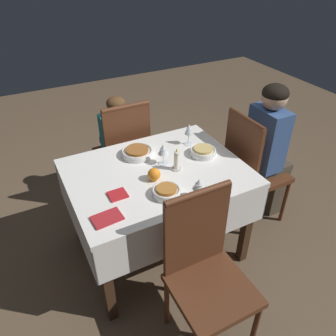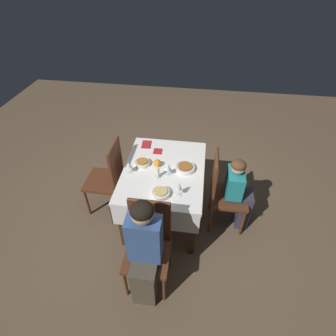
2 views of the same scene
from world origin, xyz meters
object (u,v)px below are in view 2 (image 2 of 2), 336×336
napkin_spare_side (146,144)px  bowl_north (142,163)px  chair_west (149,243)px  chair_north (109,176)px  bowl_south (185,168)px  orange_fruit (157,163)px  napkin_red_folded (158,151)px  wine_glass_south (168,167)px  person_adult_denim (144,249)px  person_child_teal (239,192)px  dining_table (164,177)px  bowl_west (161,193)px  candle_centerpiece (158,173)px  wine_glass_west (179,187)px  chair_south (223,190)px  wine_glass_north (129,165)px

napkin_spare_side → bowl_north: bearing=-174.9°
chair_west → chair_north: size_ratio=1.00×
bowl_south → napkin_spare_side: bearing=52.6°
chair_north → orange_fruit: 0.67m
napkin_red_folded → wine_glass_south: bearing=-155.4°
person_adult_denim → person_child_teal: person_adult_denim is taller
person_adult_denim → napkin_red_folded: size_ratio=10.72×
dining_table → napkin_red_folded: napkin_red_folded is taller
chair_west → bowl_west: chair_west is taller
candle_centerpiece → wine_glass_west: bearing=-133.3°
dining_table → napkin_red_folded: 0.37m
person_child_teal → bowl_west: 0.95m
napkin_red_folded → dining_table: bearing=-158.8°
chair_south → wine_glass_north: bearing=94.3°
wine_glass_west → wine_glass_south: wine_glass_west is taller
chair_north → wine_glass_south: (-0.12, -0.76, 0.33)m
dining_table → wine_glass_north: bearing=104.7°
wine_glass_west → person_child_teal: bearing=-61.8°
dining_table → wine_glass_west: 0.49m
person_child_teal → chair_north: bearing=88.0°
dining_table → bowl_west: 0.41m
chair_south → wine_glass_north: 1.12m
chair_south → person_adult_denim: (-0.98, 0.72, 0.14)m
wine_glass_north → candle_centerpiece: 0.33m
wine_glass_west → wine_glass_south: size_ratio=1.10×
candle_centerpiece → dining_table: bearing=-19.3°
chair_south → napkin_spare_side: bearing=64.8°
bowl_west → candle_centerpiece: size_ratio=1.17×
person_adult_denim → candle_centerpiece: size_ratio=7.44×
person_adult_denim → person_child_teal: size_ratio=1.23×
person_adult_denim → napkin_spare_side: 1.47m
person_child_teal → candle_centerpiece: 0.97m
chair_north → wine_glass_west: chair_north is taller
person_child_teal → bowl_north: size_ratio=5.64×
bowl_west → orange_fruit: orange_fruit is taller
chair_north → chair_west: bearing=37.9°
person_adult_denim → orange_fruit: person_adult_denim is taller
bowl_south → candle_centerpiece: size_ratio=1.40×
bowl_south → wine_glass_west: bearing=176.1°
chair_west → person_adult_denim: 0.22m
bowl_south → napkin_spare_side: 0.68m
chair_north → person_child_teal: size_ratio=1.02×
orange_fruit → wine_glass_north: bearing=118.1°
chair_west → napkin_spare_side: 1.33m
orange_fruit → candle_centerpiece: bearing=-168.5°
bowl_north → napkin_red_folded: bearing=-26.4°
person_adult_denim → chair_north: bearing=123.2°
dining_table → bowl_south: size_ratio=5.22×
chair_west → wine_glass_north: 0.87m
orange_fruit → napkin_red_folded: (0.27, 0.04, -0.04)m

